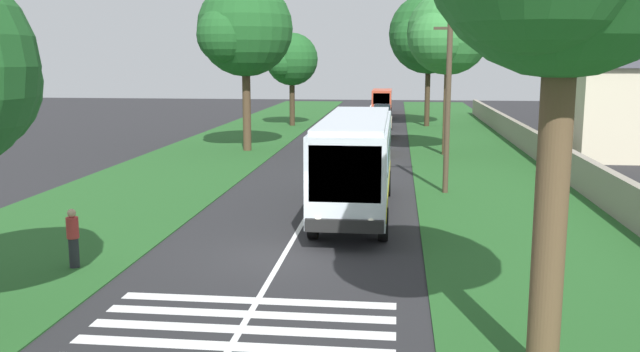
% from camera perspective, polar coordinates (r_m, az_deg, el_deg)
% --- Properties ---
extents(ground, '(160.00, 160.00, 0.00)m').
position_cam_1_polar(ground, '(20.58, -3.10, -6.75)').
color(ground, '#262628').
extents(grass_verge_left, '(120.00, 8.00, 0.04)m').
position_cam_1_polar(grass_verge_left, '(36.79, -11.85, 0.46)').
color(grass_verge_left, '#235623').
rests_on(grass_verge_left, ground).
extents(grass_verge_right, '(120.00, 8.00, 0.04)m').
position_cam_1_polar(grass_verge_right, '(35.28, 14.34, -0.03)').
color(grass_verge_right, '#235623').
rests_on(grass_verge_right, ground).
extents(centre_line, '(110.00, 0.16, 0.01)m').
position_cam_1_polar(centre_line, '(35.10, 0.96, 0.20)').
color(centre_line, silver).
rests_on(centre_line, ground).
extents(coach_bus, '(11.16, 2.62, 3.73)m').
position_cam_1_polar(coach_bus, '(25.83, 3.04, 1.52)').
color(coach_bus, silver).
rests_on(coach_bus, ground).
extents(zebra_crossing, '(4.05, 6.80, 0.01)m').
position_cam_1_polar(zebra_crossing, '(15.36, -6.69, -12.69)').
color(zebra_crossing, silver).
rests_on(zebra_crossing, ground).
extents(trailing_car_0, '(4.30, 1.78, 1.43)m').
position_cam_1_polar(trailing_car_0, '(42.52, 4.46, 2.76)').
color(trailing_car_0, gold).
rests_on(trailing_car_0, ground).
extents(trailing_car_1, '(4.30, 1.78, 1.43)m').
position_cam_1_polar(trailing_car_1, '(51.62, 4.99, 3.99)').
color(trailing_car_1, gold).
rests_on(trailing_car_1, ground).
extents(trailing_car_2, '(4.30, 1.78, 1.43)m').
position_cam_1_polar(trailing_car_2, '(58.76, 5.21, 4.69)').
color(trailing_car_2, '#B7A893').
rests_on(trailing_car_2, ground).
extents(trailing_car_3, '(4.30, 1.78, 1.43)m').
position_cam_1_polar(trailing_car_3, '(68.10, 5.26, 5.39)').
color(trailing_car_3, black).
rests_on(trailing_car_3, ground).
extents(trailing_minibus_0, '(6.00, 2.14, 2.53)m').
position_cam_1_polar(trailing_minibus_0, '(76.05, 5.24, 6.51)').
color(trailing_minibus_0, '#CC4C33').
rests_on(trailing_minibus_0, ground).
extents(roadside_tree_left_0, '(7.02, 6.02, 10.74)m').
position_cam_1_polar(roadside_tree_left_0, '(43.93, -6.42, 12.02)').
color(roadside_tree_left_0, '#4C3826').
rests_on(roadside_tree_left_0, grass_verge_left).
extents(roadside_tree_left_1, '(5.12, 4.58, 8.11)m').
position_cam_1_polar(roadside_tree_left_1, '(60.24, -2.46, 9.68)').
color(roadside_tree_left_1, '#3D2D1E').
rests_on(roadside_tree_left_1, grass_verge_left).
extents(roadside_tree_right_1, '(5.93, 5.02, 9.88)m').
position_cam_1_polar(roadside_tree_right_1, '(42.19, 10.58, 11.56)').
color(roadside_tree_right_1, brown).
rests_on(roadside_tree_right_1, grass_verge_right).
extents(roadside_tree_right_2, '(8.27, 6.90, 11.45)m').
position_cam_1_polar(roadside_tree_right_2, '(60.61, 9.01, 11.56)').
color(roadside_tree_right_2, '#3D2D1E').
rests_on(roadside_tree_right_2, grass_verge_right).
extents(utility_pole, '(0.24, 1.40, 7.72)m').
position_cam_1_polar(utility_pole, '(29.97, 10.71, 6.15)').
color(utility_pole, '#473828').
rests_on(utility_pole, grass_verge_right).
extents(roadside_wall, '(70.00, 0.40, 1.55)m').
position_cam_1_polar(roadside_wall, '(40.62, 18.20, 2.18)').
color(roadside_wall, gray).
rests_on(roadside_wall, grass_verge_right).
extents(roadside_building, '(11.66, 8.66, 6.52)m').
position_cam_1_polar(roadside_building, '(47.00, 24.43, 5.84)').
color(roadside_building, beige).
rests_on(roadside_building, ground).
extents(pedestrian, '(0.34, 0.34, 1.69)m').
position_cam_1_polar(pedestrian, '(20.36, -20.06, -4.88)').
color(pedestrian, '#26262D').
rests_on(pedestrian, grass_verge_left).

